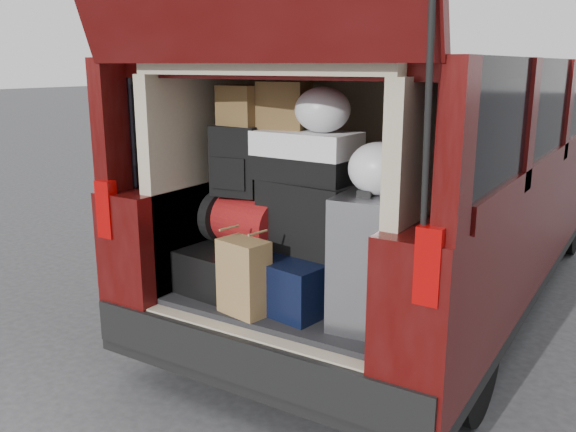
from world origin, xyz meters
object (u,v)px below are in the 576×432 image
at_px(kraft_bag, 244,277).
at_px(silver_roller, 368,259).
at_px(black_hardshell, 237,266).
at_px(backpack, 237,161).
at_px(twotone_duffel, 303,156).
at_px(navy_hardshell, 303,275).
at_px(black_soft_case, 311,216).
at_px(red_duffel, 249,220).

bearing_deg(kraft_bag, silver_roller, 32.80).
xyz_separation_m(black_hardshell, kraft_bag, (0.26, -0.29, 0.07)).
height_order(backpack, twotone_duffel, backpack).
bearing_deg(black_hardshell, backpack, 23.09).
bearing_deg(backpack, kraft_bag, -58.04).
xyz_separation_m(navy_hardshell, kraft_bag, (-0.15, -0.31, 0.06)).
bearing_deg(black_soft_case, black_hardshell, -164.94).
xyz_separation_m(red_duffel, backpack, (-0.04, -0.04, 0.33)).
bearing_deg(twotone_duffel, black_soft_case, -6.68).
bearing_deg(black_hardshell, red_duffel, 42.75).
bearing_deg(black_soft_case, twotone_duffel, 177.14).
bearing_deg(black_hardshell, silver_roller, 1.05).
bearing_deg(silver_roller, red_duffel, 166.05).
xyz_separation_m(kraft_bag, twotone_duffel, (0.12, 0.36, 0.56)).
bearing_deg(navy_hardshell, twotone_duffel, 132.70).
distance_m(silver_roller, twotone_duffel, 0.63).
distance_m(silver_roller, black_soft_case, 0.42).
bearing_deg(silver_roller, black_soft_case, 155.53).
bearing_deg(silver_roller, backpack, 169.09).
height_order(black_soft_case, twotone_duffel, twotone_duffel).
relative_size(black_soft_case, twotone_duffel, 0.91).
bearing_deg(black_soft_case, backpack, -165.29).
xyz_separation_m(black_soft_case, backpack, (-0.42, -0.06, 0.26)).
distance_m(silver_roller, red_duffel, 0.77).
height_order(black_hardshell, kraft_bag, kraft_bag).
bearing_deg(backpack, black_hardshell, -170.63).
bearing_deg(black_soft_case, silver_roller, -11.66).
relative_size(silver_roller, red_duffel, 1.43).
distance_m(backpack, twotone_duffel, 0.38).
distance_m(black_soft_case, twotone_duffel, 0.31).
distance_m(red_duffel, black_soft_case, 0.39).
height_order(black_hardshell, red_duffel, red_duffel).
relative_size(kraft_bag, black_soft_case, 0.74).
distance_m(black_hardshell, red_duffel, 0.27).
relative_size(kraft_bag, red_duffel, 0.85).
height_order(navy_hardshell, backpack, backpack).
distance_m(black_hardshell, black_soft_case, 0.55).
xyz_separation_m(black_hardshell, silver_roller, (0.81, -0.07, 0.20)).
xyz_separation_m(black_hardshell, twotone_duffel, (0.38, 0.07, 0.63)).
bearing_deg(black_hardshell, twotone_duffel, 16.28).
relative_size(red_duffel, twotone_duffel, 0.80).
bearing_deg(kraft_bag, black_hardshell, 143.43).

